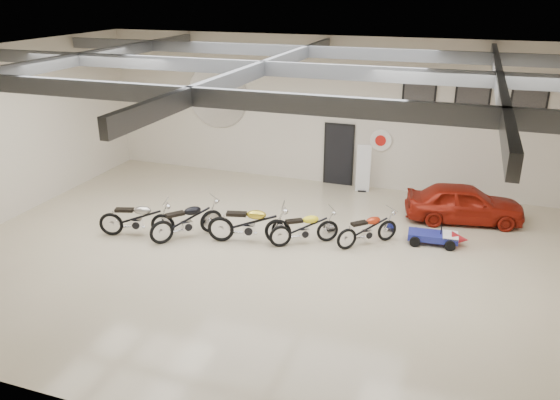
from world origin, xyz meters
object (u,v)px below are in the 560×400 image
(motorcycle_silver, at_px, (136,218))
(motorcycle_red, at_px, (368,229))
(vintage_car, at_px, (464,203))
(banner_stand, at_px, (363,167))
(motorcycle_yellow, at_px, (304,227))
(motorcycle_gold, at_px, (249,223))
(motorcycle_black, at_px, (187,220))
(go_kart, at_px, (438,234))

(motorcycle_silver, distance_m, motorcycle_red, 6.31)
(motorcycle_silver, distance_m, vintage_car, 9.40)
(banner_stand, bearing_deg, motorcycle_red, -87.13)
(motorcycle_yellow, bearing_deg, motorcycle_gold, 162.19)
(banner_stand, bearing_deg, motorcycle_yellow, -108.72)
(motorcycle_silver, xyz_separation_m, motorcycle_red, (6.12, 1.52, -0.06))
(motorcycle_yellow, bearing_deg, vintage_car, 3.36)
(motorcycle_silver, height_order, motorcycle_black, motorcycle_silver)
(motorcycle_silver, height_order, motorcycle_red, motorcycle_silver)
(motorcycle_silver, relative_size, motorcycle_black, 1.00)
(banner_stand, relative_size, go_kart, 1.07)
(motorcycle_gold, height_order, motorcycle_yellow, motorcycle_gold)
(banner_stand, distance_m, motorcycle_gold, 5.35)
(motorcycle_gold, height_order, go_kart, motorcycle_gold)
(banner_stand, xyz_separation_m, motorcycle_yellow, (-0.70, -4.50, -0.36))
(motorcycle_gold, bearing_deg, motorcycle_red, 3.69)
(banner_stand, distance_m, motorcycle_yellow, 4.57)
(banner_stand, height_order, motorcycle_red, banner_stand)
(motorcycle_yellow, height_order, vintage_car, vintage_car)
(motorcycle_silver, relative_size, go_kart, 1.30)
(motorcycle_gold, bearing_deg, motorcycle_black, 176.07)
(go_kart, bearing_deg, motorcycle_silver, -168.42)
(motorcycle_black, xyz_separation_m, motorcycle_gold, (1.73, 0.27, 0.04))
(motorcycle_gold, bearing_deg, motorcycle_yellow, 2.86)
(banner_stand, relative_size, vintage_car, 0.51)
(motorcycle_black, distance_m, vintage_car, 8.02)
(motorcycle_red, bearing_deg, motorcycle_black, 150.22)
(motorcycle_red, height_order, go_kart, motorcycle_red)
(vintage_car, bearing_deg, banner_stand, 55.13)
(vintage_car, bearing_deg, motorcycle_red, 126.11)
(motorcycle_silver, height_order, go_kart, motorcycle_silver)
(motorcycle_yellow, distance_m, go_kart, 3.60)
(motorcycle_red, xyz_separation_m, vintage_car, (2.38, 2.50, 0.10))
(motorcycle_silver, distance_m, go_kart, 8.21)
(motorcycle_yellow, relative_size, motorcycle_red, 1.03)
(motorcycle_silver, relative_size, vintage_car, 0.62)
(banner_stand, relative_size, motorcycle_silver, 0.83)
(motorcycle_gold, relative_size, go_kart, 1.39)
(motorcycle_black, relative_size, motorcycle_yellow, 1.10)
(banner_stand, height_order, motorcycle_yellow, banner_stand)
(motorcycle_black, height_order, motorcycle_gold, motorcycle_gold)
(motorcycle_black, relative_size, motorcycle_gold, 0.93)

